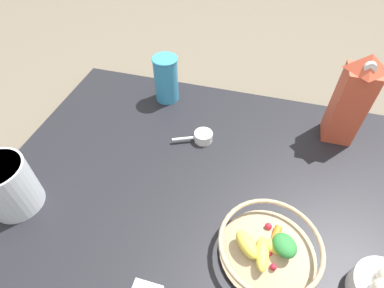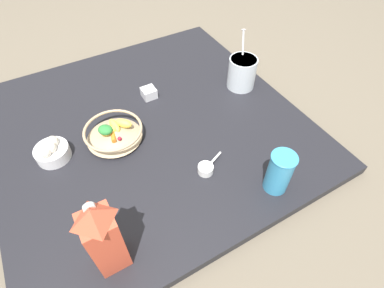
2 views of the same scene
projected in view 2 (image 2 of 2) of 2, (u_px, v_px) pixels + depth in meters
ground_plane at (150, 130)px, 1.16m from camera, size 6.00×6.00×0.00m
countertop at (149, 127)px, 1.14m from camera, size 1.10×1.10×0.04m
fruit_bowl at (114, 132)px, 1.05m from camera, size 0.21×0.21×0.07m
milk_carton at (104, 237)px, 0.70m from camera, size 0.08×0.08×0.26m
yogurt_tub at (242, 71)px, 1.23m from camera, size 0.11×0.14×0.22m
drinking_cup at (280, 172)px, 0.89m from camera, size 0.08×0.08×0.15m
spice_jar at (149, 93)px, 1.22m from camera, size 0.05×0.05×0.04m
measuring_scoop at (206, 169)px, 0.97m from camera, size 0.11×0.06×0.03m
garlic_bowl at (52, 152)px, 1.00m from camera, size 0.11×0.11×0.08m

